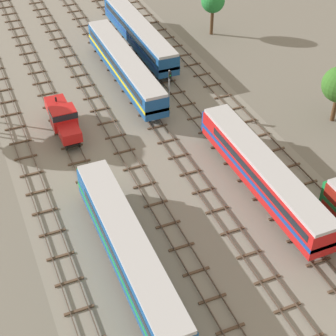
# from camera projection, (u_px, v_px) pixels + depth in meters

# --- Properties ---
(ground_plane) EXTENTS (480.00, 480.00, 0.00)m
(ground_plane) POSITION_uv_depth(u_px,v_px,m) (118.00, 104.00, 65.11)
(ground_plane) COLOR slate
(ballast_bed) EXTENTS (28.82, 176.00, 0.01)m
(ballast_bed) POSITION_uv_depth(u_px,v_px,m) (118.00, 104.00, 65.10)
(ballast_bed) COLOR gray
(ballast_bed) RESTS_ON ground
(track_far_left) EXTENTS (2.40, 126.00, 0.29)m
(track_far_left) POSITION_uv_depth(u_px,v_px,m) (13.00, 121.00, 61.99)
(track_far_left) COLOR #47382D
(track_far_left) RESTS_ON ground
(track_left) EXTENTS (2.40, 126.00, 0.29)m
(track_left) POSITION_uv_depth(u_px,v_px,m) (55.00, 112.00, 63.49)
(track_left) COLOR #47382D
(track_left) RESTS_ON ground
(track_centre_left) EXTENTS (2.40, 126.00, 0.29)m
(track_centre_left) POSITION_uv_depth(u_px,v_px,m) (96.00, 103.00, 64.99)
(track_centre_left) COLOR #47382D
(track_centre_left) RESTS_ON ground
(track_centre) EXTENTS (2.40, 126.00, 0.29)m
(track_centre) POSITION_uv_depth(u_px,v_px,m) (135.00, 95.00, 66.49)
(track_centre) COLOR #47382D
(track_centre) RESTS_ON ground
(track_centre_right) EXTENTS (2.40, 126.00, 0.29)m
(track_centre_right) POSITION_uv_depth(u_px,v_px,m) (172.00, 87.00, 68.00)
(track_centre_right) COLOR #47382D
(track_centre_right) RESTS_ON ground
(track_right) EXTENTS (2.40, 126.00, 0.29)m
(track_right) POSITION_uv_depth(u_px,v_px,m) (207.00, 79.00, 69.50)
(track_right) COLOR #47382D
(track_right) RESTS_ON ground
(diesel_railcar_left_near) EXTENTS (2.96, 20.50, 3.80)m
(diesel_railcar_left_near) POSITION_uv_depth(u_px,v_px,m) (129.00, 248.00, 43.07)
(diesel_railcar_left_near) COLOR #194C8C
(diesel_railcar_left_near) RESTS_ON ground
(diesel_railcar_centre_right_mid) EXTENTS (2.96, 20.50, 3.80)m
(diesel_railcar_centre_right_mid) POSITION_uv_depth(u_px,v_px,m) (263.00, 172.00, 50.66)
(diesel_railcar_centre_right_mid) COLOR red
(diesel_railcar_centre_right_mid) RESTS_ON ground
(shunter_loco_left_midfar) EXTENTS (2.74, 8.46, 3.10)m
(shunter_loco_left_midfar) POSITION_uv_depth(u_px,v_px,m) (63.00, 118.00, 59.04)
(shunter_loco_left_midfar) COLOR red
(shunter_loco_left_midfar) RESTS_ON ground
(passenger_coach_centre_far) EXTENTS (2.96, 22.00, 3.80)m
(passenger_coach_centre_far) POSITION_uv_depth(u_px,v_px,m) (125.00, 65.00, 67.39)
(passenger_coach_centre_far) COLOR #194C8C
(passenger_coach_centre_far) RESTS_ON ground
(passenger_coach_centre_right_farther) EXTENTS (2.96, 22.00, 3.80)m
(passenger_coach_centre_right_farther) POSITION_uv_depth(u_px,v_px,m) (139.00, 32.00, 74.95)
(passenger_coach_centre_right_farther) COLOR #194C8C
(passenger_coach_centre_right_farther) RESTS_ON ground
(signal_post_nearest) EXTENTS (0.28, 0.47, 5.52)m
(signal_post_nearest) POSITION_uv_depth(u_px,v_px,m) (169.00, 86.00, 61.43)
(signal_post_nearest) COLOR gray
(signal_post_nearest) RESTS_ON ground
(lineside_tree_0) EXTENTS (3.43, 3.43, 6.80)m
(lineside_tree_0) POSITION_uv_depth(u_px,v_px,m) (213.00, 1.00, 77.45)
(lineside_tree_0) COLOR #4C331E
(lineside_tree_0) RESTS_ON ground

